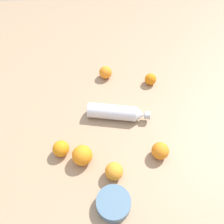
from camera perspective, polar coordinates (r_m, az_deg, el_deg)
The scene contains 9 objects.
ground_plane at distance 1.10m, azimuth -0.49°, elevation 0.51°, with size 2.40×2.40×0.00m, color #9E7F60.
water_bottle at distance 1.04m, azimuth 1.24°, elevation -0.12°, with size 0.11×0.29×0.07m.
orange_0 at distance 1.24m, azimuth -1.66°, elevation 9.99°, with size 0.07×0.07×0.07m, color orange.
orange_1 at distance 0.89m, azimuth 0.52°, elevation -14.75°, with size 0.07×0.07×0.07m, color orange.
orange_2 at distance 0.92m, azimuth -7.53°, elevation -10.80°, with size 0.08×0.08×0.08m, color orange.
orange_3 at distance 1.22m, azimuth 9.71°, elevation 8.20°, with size 0.06×0.06×0.06m, color orange.
orange_4 at distance 0.95m, azimuth 12.10°, elevation -9.55°, with size 0.07×0.07×0.07m, color orange.
orange_5 at distance 0.96m, azimuth -12.78°, elevation -9.00°, with size 0.07×0.07×0.07m, color orange.
ceramic_bowl at distance 0.86m, azimuth 0.23°, elevation -22.07°, with size 0.12×0.12×0.04m, color slate.
Camera 1 is at (0.71, -0.01, 0.84)m, focal length 36.18 mm.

